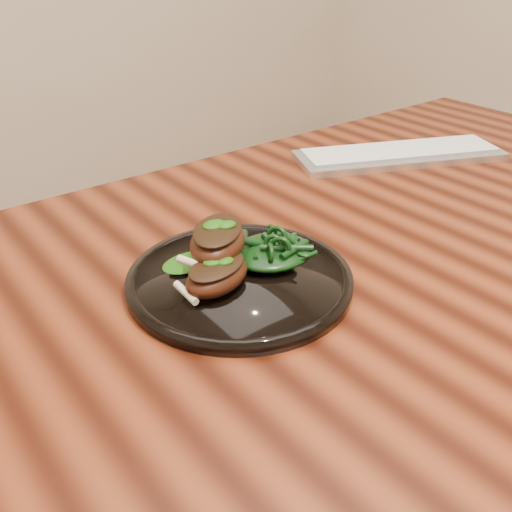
{
  "coord_description": "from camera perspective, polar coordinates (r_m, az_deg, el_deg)",
  "views": [
    {
      "loc": [
        -0.51,
        -0.48,
        1.13
      ],
      "look_at": [
        -0.13,
        0.0,
        0.78
      ],
      "focal_mm": 40.0,
      "sensor_mm": 36.0,
      "label": 1
    }
  ],
  "objects": [
    {
      "name": "keyboard",
      "position": [
        1.14,
        14.15,
        9.85
      ],
      "size": [
        0.41,
        0.27,
        0.02
      ],
      "color": "silver",
      "rests_on": "desk"
    },
    {
      "name": "lamb_chop_back",
      "position": [
        0.69,
        -3.87,
        1.65
      ],
      "size": [
        0.12,
        0.12,
        0.05
      ],
      "color": "#3C180B",
      "rests_on": "plate"
    },
    {
      "name": "greens_heap",
      "position": [
        0.72,
        1.59,
        0.93
      ],
      "size": [
        0.11,
        0.1,
        0.04
      ],
      "color": "black",
      "rests_on": "plate"
    },
    {
      "name": "herb_smear",
      "position": [
        0.72,
        -6.64,
        -0.61
      ],
      "size": [
        0.07,
        0.05,
        0.0
      ],
      "primitive_type": "ellipsoid",
      "color": "#104207",
      "rests_on": "plate"
    },
    {
      "name": "plate",
      "position": [
        0.7,
        -1.63,
        -2.33
      ],
      "size": [
        0.28,
        0.28,
        0.02
      ],
      "color": "black",
      "rests_on": "desk"
    },
    {
      "name": "desk",
      "position": [
        0.84,
        7.21,
        -3.91
      ],
      "size": [
        1.6,
        0.8,
        0.75
      ],
      "color": "black",
      "rests_on": "ground"
    },
    {
      "name": "lamb_chop_front",
      "position": [
        0.66,
        -3.97,
        -1.83
      ],
      "size": [
        0.1,
        0.08,
        0.04
      ],
      "color": "#3C180B",
      "rests_on": "plate"
    }
  ]
}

